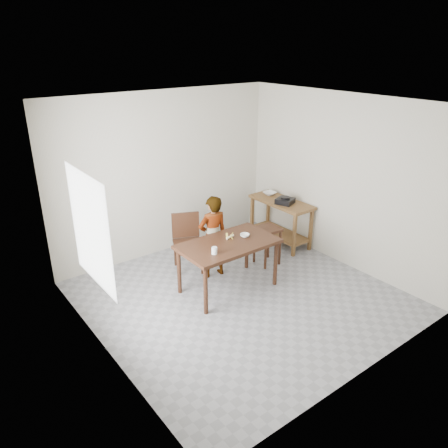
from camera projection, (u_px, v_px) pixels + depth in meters
floor at (241, 298)px, 6.25m from camera, size 4.00×4.00×0.04m
ceiling at (244, 101)px, 5.18m from camera, size 4.00×4.00×0.04m
wall_back at (165, 174)px, 7.20m from camera, size 4.00×0.04×2.70m
wall_front at (375, 268)px, 4.24m from camera, size 4.00×0.04×2.70m
wall_left at (94, 250)px, 4.59m from camera, size 0.04×4.00×2.70m
wall_right at (342, 181)px, 6.84m from camera, size 0.04×4.00×2.70m
window_pane at (90, 230)px, 4.71m from camera, size 0.02×1.10×1.30m
dining_table at (228, 266)px, 6.32m from camera, size 1.40×0.80×0.75m
prep_counter at (280, 222)px, 7.78m from camera, size 0.50×1.20×0.80m
child at (213, 237)px, 6.59m from camera, size 0.51×0.37×1.30m
dining_chair at (188, 244)px, 6.82m from camera, size 0.58×0.58×0.90m
stool at (267, 246)px, 7.08m from camera, size 0.38×0.38×0.63m
glass_tumbler at (214, 251)px, 5.83m from camera, size 0.09×0.09×0.10m
small_bowl at (245, 235)px, 6.34m from camera, size 0.15×0.15×0.04m
banana at (230, 237)px, 6.29m from camera, size 0.17×0.13×0.05m
serving_bowl at (270, 193)px, 7.90m from camera, size 0.23×0.23×0.06m
gas_burner at (285, 201)px, 7.48m from camera, size 0.35×0.35×0.09m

